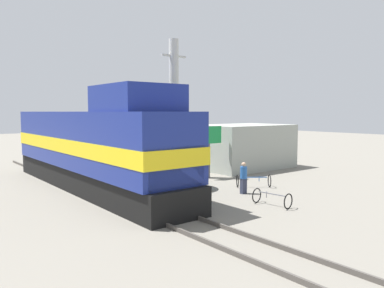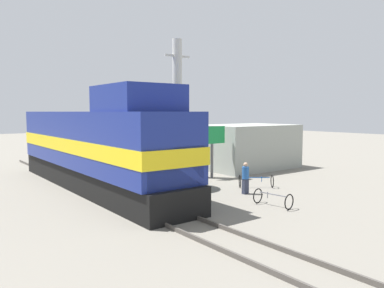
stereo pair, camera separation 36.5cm
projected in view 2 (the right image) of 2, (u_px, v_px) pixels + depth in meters
The scene contains 12 objects.
ground_plane at pixel (125, 200), 17.20m from camera, with size 120.00×120.00×0.00m, color slate.
rail_near at pixel (110, 201), 16.76m from camera, with size 0.08×34.29×0.15m, color #4C4742.
rail_far at pixel (139, 196), 17.62m from camera, with size 0.08×34.29×0.15m, color #4C4742.
locomotive at pixel (97, 147), 19.43m from camera, with size 3.02×16.12×5.16m.
utility_pole at pixel (177, 108), 23.06m from camera, with size 1.80×0.59×8.46m.
vendor_umbrella at pixel (184, 156), 19.64m from camera, with size 2.41×2.41×2.00m.
billboard_sign at pixel (212, 139), 22.77m from camera, with size 2.00×0.12×3.17m.
shrub_cluster at pixel (184, 181), 18.85m from camera, with size 1.13×1.13×1.13m, color #388C38.
person_bystander at pixel (245, 177), 18.42m from camera, with size 0.34×0.34×1.57m.
bicycle at pixel (256, 181), 20.01m from camera, with size 1.83×1.63×0.69m.
bicycle_spare at pixel (273, 198), 16.02m from camera, with size 0.86×1.70×0.67m.
building_block_distant at pixel (247, 146), 27.02m from camera, with size 6.73×4.64×3.12m, color #999E93.
Camera 2 is at (-7.73, -15.35, 4.05)m, focal length 35.00 mm.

